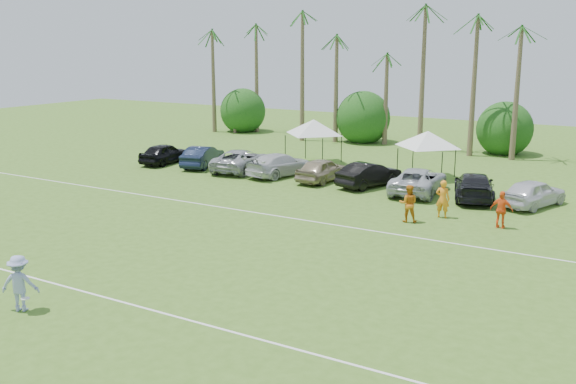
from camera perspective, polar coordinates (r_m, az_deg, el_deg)
The scene contains 28 objects.
ground at distance 22.41m, azimuth -21.24°, elevation -10.00°, with size 120.00×120.00×0.00m, color #41691F.
field_lines at distance 27.67m, azimuth -8.22°, elevation -4.82°, with size 80.00×12.10×0.01m.
palm_tree_0 at distance 63.54m, azimuth -7.13°, elevation 12.11°, with size 2.40×2.40×8.90m.
palm_tree_1 at distance 60.63m, azimuth -3.30°, elevation 12.97°, with size 2.40×2.40×9.90m.
palm_tree_2 at distance 58.01m, azimuth 0.92°, elevation 13.84°, with size 2.40×2.40×10.90m.
palm_tree_3 at distance 56.16m, azimuth 4.60°, elevation 14.69°, with size 2.40×2.40×11.90m.
palm_tree_4 at distance 54.51m, azimuth 8.42°, elevation 11.93°, with size 2.40×2.40×8.90m.
palm_tree_5 at distance 53.12m, azimuth 12.54°, elevation 12.68°, with size 2.40×2.40×9.90m.
palm_tree_6 at distance 52.02m, azimuth 16.89°, elevation 13.38°, with size 2.40×2.40×10.90m.
palm_tree_7 at distance 51.22m, azimuth 21.43°, elevation 14.02°, with size 2.40×2.40×11.90m.
bush_tree_0 at distance 62.93m, azimuth -4.24°, elevation 6.98°, with size 4.00×4.00×4.00m.
bush_tree_1 at distance 56.60m, azimuth 6.73°, elevation 6.25°, with size 4.00×4.00×4.00m.
bush_tree_2 at distance 52.96m, azimuth 18.73°, elevation 5.18°, with size 4.00×4.00×4.00m.
sideline_player_a at distance 32.55m, azimuth 13.59°, elevation -0.60°, with size 0.69×0.45×1.90m, color orange.
sideline_player_b at distance 31.42m, azimuth 10.65°, elevation -1.01°, with size 0.89×0.70×1.84m, color orange.
sideline_player_c at distance 31.47m, azimuth 18.46°, elevation -1.51°, with size 1.04×0.43×1.77m, color #FF5E1C.
canopy_tent_left at distance 45.83m, azimuth 2.32°, elevation 6.46°, with size 4.57×4.57×3.71m.
canopy_tent_right at distance 41.54m, azimuth 12.35°, elevation 5.32°, with size 4.40×4.40×3.56m.
frisbee_player at distance 22.49m, azimuth -22.75°, elevation -7.50°, with size 1.39×1.19×1.86m.
parked_car_0 at distance 46.95m, azimuth -10.90°, elevation 3.39°, with size 1.74×4.32×1.47m, color black.
parked_car_1 at distance 45.24m, azimuth -7.59°, elevation 3.16°, with size 1.56×4.47×1.47m, color #121C31.
parked_car_2 at distance 43.49m, azimuth -4.22°, elevation 2.84°, with size 2.44×5.30×1.47m, color #A2A3A8.
parked_car_3 at distance 41.81m, azimuth -0.66°, elevation 2.46°, with size 2.06×5.08×1.47m, color silver.
parked_car_4 at distance 40.17m, azimuth 3.08°, elevation 2.00°, with size 1.74×4.32×1.47m, color gray.
parked_car_5 at distance 38.92m, azimuth 7.24°, elevation 1.55°, with size 1.56×4.47×1.47m, color black.
parked_car_6 at distance 37.64m, azimuth 11.51°, elevation 1.00°, with size 2.44×5.30×1.47m, color #B7BAC1.
parked_car_7 at distance 36.93m, azimuth 16.20°, elevation 0.51°, with size 2.06×5.08×1.47m, color black.
parked_car_8 at distance 36.26m, azimuth 20.98°, elevation -0.07°, with size 1.74×4.32×1.47m, color silver.
Camera 1 is at (16.60, -12.46, 8.44)m, focal length 40.00 mm.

